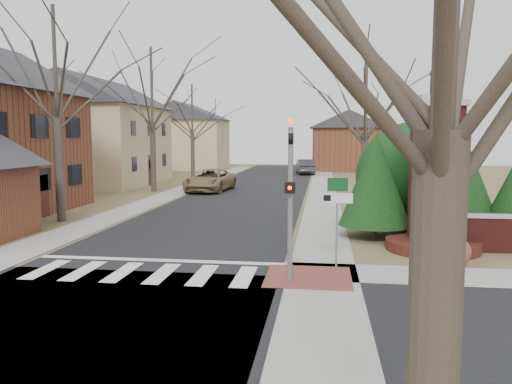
% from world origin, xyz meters
% --- Properties ---
extents(ground, '(120.00, 120.00, 0.00)m').
position_xyz_m(ground, '(0.00, 0.00, 0.00)').
color(ground, brown).
rests_on(ground, ground).
extents(main_street, '(8.00, 70.00, 0.01)m').
position_xyz_m(main_street, '(0.00, 22.00, 0.01)').
color(main_street, black).
rests_on(main_street, ground).
extents(cross_street, '(120.00, 8.00, 0.01)m').
position_xyz_m(cross_street, '(0.00, -3.00, 0.01)').
color(cross_street, black).
rests_on(cross_street, ground).
extents(crosswalk_zone, '(8.00, 2.20, 0.02)m').
position_xyz_m(crosswalk_zone, '(0.00, 0.80, 0.01)').
color(crosswalk_zone, silver).
rests_on(crosswalk_zone, ground).
extents(stop_bar, '(8.00, 0.35, 0.02)m').
position_xyz_m(stop_bar, '(0.00, 2.30, 0.01)').
color(stop_bar, silver).
rests_on(stop_bar, ground).
extents(sidewalk_right_main, '(2.00, 60.00, 0.02)m').
position_xyz_m(sidewalk_right_main, '(5.20, 22.00, 0.01)').
color(sidewalk_right_main, gray).
rests_on(sidewalk_right_main, ground).
extents(sidewalk_left, '(2.00, 60.00, 0.02)m').
position_xyz_m(sidewalk_left, '(-5.20, 22.00, 0.01)').
color(sidewalk_left, gray).
rests_on(sidewalk_left, ground).
extents(curb_apron, '(2.40, 2.40, 0.02)m').
position_xyz_m(curb_apron, '(4.80, 1.00, 0.01)').
color(curb_apron, brown).
rests_on(curb_apron, ground).
extents(traffic_signal_pole, '(0.28, 0.41, 4.50)m').
position_xyz_m(traffic_signal_pole, '(4.30, 0.57, 2.59)').
color(traffic_signal_pole, slate).
rests_on(traffic_signal_pole, ground).
extents(sign_post, '(0.90, 0.07, 2.75)m').
position_xyz_m(sign_post, '(5.59, 1.99, 1.95)').
color(sign_post, slate).
rests_on(sign_post, ground).
extents(brick_gate_monument, '(3.20, 3.20, 6.47)m').
position_xyz_m(brick_gate_monument, '(9.00, 4.99, 2.17)').
color(brick_gate_monument, '#531C18').
rests_on(brick_gate_monument, ground).
extents(house_stucco_left, '(9.80, 12.80, 9.28)m').
position_xyz_m(house_stucco_left, '(-13.50, 27.00, 4.59)').
color(house_stucco_left, tan).
rests_on(house_stucco_left, ground).
extents(house_distant_left, '(10.80, 8.80, 8.53)m').
position_xyz_m(house_distant_left, '(-12.01, 48.00, 4.25)').
color(house_distant_left, tan).
rests_on(house_distant_left, ground).
extents(house_distant_right, '(8.80, 8.80, 7.30)m').
position_xyz_m(house_distant_right, '(7.99, 47.99, 3.65)').
color(house_distant_right, brown).
rests_on(house_distant_right, ground).
extents(evergreen_near, '(2.80, 2.80, 4.10)m').
position_xyz_m(evergreen_near, '(7.20, 7.00, 2.30)').
color(evergreen_near, '#473D33').
rests_on(evergreen_near, ground).
extents(evergreen_mid, '(3.40, 3.40, 4.70)m').
position_xyz_m(evergreen_mid, '(10.50, 8.20, 2.60)').
color(evergreen_mid, '#473D33').
rests_on(evergreen_mid, ground).
extents(evergreen_mass, '(4.80, 4.80, 4.80)m').
position_xyz_m(evergreen_mass, '(9.00, 9.50, 2.40)').
color(evergreen_mass, black).
rests_on(evergreen_mass, ground).
extents(bare_tree_0, '(8.05, 8.05, 11.15)m').
position_xyz_m(bare_tree_0, '(-7.00, 9.00, 7.70)').
color(bare_tree_0, '#473D33').
rests_on(bare_tree_0, ground).
extents(bare_tree_1, '(8.40, 8.40, 11.64)m').
position_xyz_m(bare_tree_1, '(-7.00, 22.00, 8.03)').
color(bare_tree_1, '#473D33').
rests_on(bare_tree_1, ground).
extents(bare_tree_2, '(7.35, 7.35, 10.19)m').
position_xyz_m(bare_tree_2, '(-7.50, 35.00, 7.03)').
color(bare_tree_2, '#473D33').
rests_on(bare_tree_2, ground).
extents(bare_tree_3, '(7.00, 7.00, 9.70)m').
position_xyz_m(bare_tree_3, '(7.50, 16.00, 6.69)').
color(bare_tree_3, '#473D33').
rests_on(bare_tree_3, ground).
extents(pickup_truck, '(3.18, 6.00, 1.61)m').
position_xyz_m(pickup_truck, '(-3.00, 22.83, 0.80)').
color(pickup_truck, olive).
rests_on(pickup_truck, ground).
extents(distant_car, '(2.40, 5.05, 1.60)m').
position_xyz_m(distant_car, '(3.32, 40.70, 0.80)').
color(distant_car, '#35383D').
rests_on(distant_car, ground).
extents(dry_shrub_left, '(0.80, 0.80, 0.80)m').
position_xyz_m(dry_shrub_left, '(8.60, 4.60, 0.40)').
color(dry_shrub_left, brown).
rests_on(dry_shrub_left, ground).
extents(dry_shrub_right, '(0.85, 0.85, 0.85)m').
position_xyz_m(dry_shrub_right, '(9.30, 3.00, 0.42)').
color(dry_shrub_right, brown).
rests_on(dry_shrub_right, ground).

